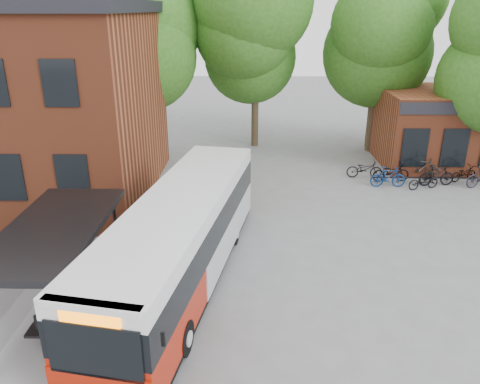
{
  "coord_description": "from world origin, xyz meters",
  "views": [
    {
      "loc": [
        0.57,
        -11.94,
        8.14
      ],
      "look_at": [
        0.3,
        3.7,
        2.0
      ],
      "focal_mm": 35.0,
      "sensor_mm": 36.0,
      "label": 1
    }
  ],
  "objects_px": {
    "city_bus": "(182,240)",
    "bicycle_0": "(364,169)",
    "bicycle_1": "(388,177)",
    "bicycle_2": "(391,172)",
    "bicycle_3": "(421,168)",
    "bicycle_6": "(464,173)",
    "bicycle_4": "(424,181)",
    "bicycle_5": "(437,175)",
    "bus_shelter": "(61,273)"
  },
  "relations": [
    {
      "from": "city_bus",
      "to": "bicycle_0",
      "type": "relative_size",
      "value": 6.29
    },
    {
      "from": "bicycle_1",
      "to": "bicycle_2",
      "type": "relative_size",
      "value": 0.92
    },
    {
      "from": "bicycle_1",
      "to": "bicycle_3",
      "type": "height_order",
      "value": "bicycle_3"
    },
    {
      "from": "bicycle_2",
      "to": "bicycle_3",
      "type": "xyz_separation_m",
      "value": [
        1.68,
        0.51,
        0.06
      ]
    },
    {
      "from": "bicycle_2",
      "to": "bicycle_6",
      "type": "xyz_separation_m",
      "value": [
        3.71,
        0.12,
        -0.08
      ]
    },
    {
      "from": "bicycle_1",
      "to": "city_bus",
      "type": "bearing_deg",
      "value": 134.2
    },
    {
      "from": "bicycle_2",
      "to": "bicycle_3",
      "type": "height_order",
      "value": "bicycle_3"
    },
    {
      "from": "bicycle_4",
      "to": "bicycle_5",
      "type": "bearing_deg",
      "value": -76.69
    },
    {
      "from": "city_bus",
      "to": "bicycle_5",
      "type": "bearing_deg",
      "value": 48.32
    },
    {
      "from": "city_bus",
      "to": "bicycle_5",
      "type": "distance_m",
      "value": 14.37
    },
    {
      "from": "bus_shelter",
      "to": "city_bus",
      "type": "bearing_deg",
      "value": 32.94
    },
    {
      "from": "bus_shelter",
      "to": "bicycle_6",
      "type": "xyz_separation_m",
      "value": [
        15.99,
        11.54,
        -1.04
      ]
    },
    {
      "from": "bicycle_1",
      "to": "bicycle_5",
      "type": "bearing_deg",
      "value": -85.1
    },
    {
      "from": "bicycle_4",
      "to": "bicycle_1",
      "type": "bearing_deg",
      "value": 62.9
    },
    {
      "from": "bicycle_1",
      "to": "bicycle_6",
      "type": "xyz_separation_m",
      "value": [
        4.08,
        0.93,
        -0.11
      ]
    },
    {
      "from": "city_bus",
      "to": "bicycle_1",
      "type": "height_order",
      "value": "city_bus"
    },
    {
      "from": "bus_shelter",
      "to": "bicycle_6",
      "type": "bearing_deg",
      "value": 35.83
    },
    {
      "from": "bicycle_3",
      "to": "bicycle_0",
      "type": "bearing_deg",
      "value": 108.76
    },
    {
      "from": "bus_shelter",
      "to": "bicycle_1",
      "type": "relative_size",
      "value": 4.08
    },
    {
      "from": "bicycle_0",
      "to": "bicycle_4",
      "type": "xyz_separation_m",
      "value": [
        2.47,
        -1.6,
        -0.05
      ]
    },
    {
      "from": "city_bus",
      "to": "bicycle_1",
      "type": "bearing_deg",
      "value": 54.49
    },
    {
      "from": "city_bus",
      "to": "bicycle_5",
      "type": "relative_size",
      "value": 6.29
    },
    {
      "from": "bus_shelter",
      "to": "city_bus",
      "type": "distance_m",
      "value": 3.63
    },
    {
      "from": "bus_shelter",
      "to": "bicycle_6",
      "type": "height_order",
      "value": "bus_shelter"
    },
    {
      "from": "bicycle_2",
      "to": "bicycle_5",
      "type": "relative_size",
      "value": 1.03
    },
    {
      "from": "bicycle_2",
      "to": "bicycle_6",
      "type": "height_order",
      "value": "bicycle_2"
    },
    {
      "from": "bicycle_3",
      "to": "bus_shelter",
      "type": "bearing_deg",
      "value": 149.44
    },
    {
      "from": "bicycle_6",
      "to": "bicycle_4",
      "type": "bearing_deg",
      "value": 93.52
    },
    {
      "from": "bus_shelter",
      "to": "bicycle_4",
      "type": "xyz_separation_m",
      "value": [
        13.55,
        10.35,
        -1.02
      ]
    },
    {
      "from": "bicycle_5",
      "to": "bus_shelter",
      "type": "bearing_deg",
      "value": 120.9
    },
    {
      "from": "bus_shelter",
      "to": "bicycle_2",
      "type": "bearing_deg",
      "value": 42.94
    },
    {
      "from": "city_bus",
      "to": "bicycle_3",
      "type": "height_order",
      "value": "city_bus"
    },
    {
      "from": "bicycle_4",
      "to": "bicycle_6",
      "type": "height_order",
      "value": "bicycle_4"
    },
    {
      "from": "bicycle_3",
      "to": "bicycle_4",
      "type": "relative_size",
      "value": 1.13
    },
    {
      "from": "city_bus",
      "to": "bicycle_2",
      "type": "bearing_deg",
      "value": 55.9
    },
    {
      "from": "bicycle_1",
      "to": "bus_shelter",
      "type": "bearing_deg",
      "value": 131.64
    },
    {
      "from": "city_bus",
      "to": "bicycle_0",
      "type": "bearing_deg",
      "value": 61.39
    },
    {
      "from": "bicycle_3",
      "to": "bicycle_4",
      "type": "distance_m",
      "value": 1.65
    },
    {
      "from": "bicycle_0",
      "to": "bicycle_2",
      "type": "relative_size",
      "value": 0.97
    },
    {
      "from": "city_bus",
      "to": "bicycle_0",
      "type": "distance_m",
      "value": 12.83
    },
    {
      "from": "bicycle_6",
      "to": "city_bus",
      "type": "bearing_deg",
      "value": 103.88
    },
    {
      "from": "bicycle_5",
      "to": "bicycle_4",
      "type": "bearing_deg",
      "value": 114.98
    },
    {
      "from": "bus_shelter",
      "to": "bicycle_1",
      "type": "xyz_separation_m",
      "value": [
        11.91,
        10.61,
        -0.93
      ]
    },
    {
      "from": "city_bus",
      "to": "bicycle_3",
      "type": "relative_size",
      "value": 6.15
    },
    {
      "from": "bus_shelter",
      "to": "bicycle_4",
      "type": "relative_size",
      "value": 4.29
    },
    {
      "from": "bicycle_0",
      "to": "bicycle_5",
      "type": "height_order",
      "value": "bicycle_5"
    },
    {
      "from": "city_bus",
      "to": "bicycle_3",
      "type": "bearing_deg",
      "value": 52.61
    },
    {
      "from": "bicycle_2",
      "to": "bicycle_4",
      "type": "distance_m",
      "value": 1.67
    },
    {
      "from": "bicycle_2",
      "to": "bicycle_4",
      "type": "relative_size",
      "value": 1.14
    },
    {
      "from": "bicycle_4",
      "to": "bicycle_6",
      "type": "relative_size",
      "value": 1.05
    }
  ]
}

